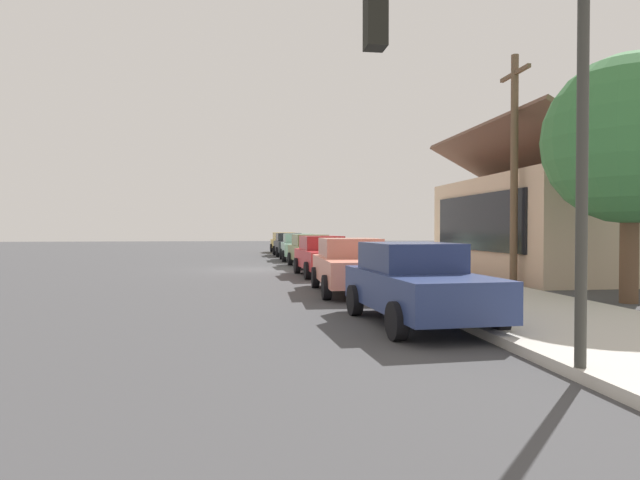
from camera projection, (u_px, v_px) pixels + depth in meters
ground_plane at (254, 269)px, 25.09m from camera, size 120.00×120.00×0.00m
sidewalk_curb at (373, 267)px, 25.87m from camera, size 60.00×4.20×0.16m
car_mustard at (284, 242)px, 43.27m from camera, size 4.40×2.14×1.59m
car_charcoal at (289, 244)px, 37.95m from camera, size 4.71×2.10×1.59m
car_seafoam at (298, 247)px, 32.35m from camera, size 4.41×2.16×1.59m
car_olive at (311, 250)px, 26.83m from camera, size 4.79×2.11×1.59m
car_cherry at (323, 255)px, 21.69m from camera, size 4.48×2.08×1.59m
car_coral at (351, 265)px, 15.99m from camera, size 4.81×2.20×1.59m
car_navy at (416, 283)px, 10.67m from camera, size 4.47×2.23×1.59m
storefront_building at (560, 224)px, 21.56m from camera, size 10.07×7.32×5.86m
shade_tree at (630, 140)px, 13.58m from camera, size 4.25×4.25×6.25m
traffic_light_main at (501, 93)px, 6.48m from camera, size 0.37×2.79×5.20m
utility_pole_wooden at (514, 166)px, 17.58m from camera, size 1.80×0.24×7.50m
fire_hydrant_red at (320, 251)px, 33.52m from camera, size 0.22×0.22×0.71m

